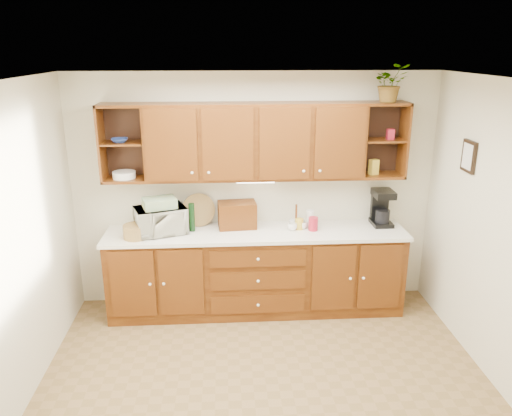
{
  "coord_description": "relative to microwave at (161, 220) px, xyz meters",
  "views": [
    {
      "loc": [
        -0.32,
        -3.59,
        2.84
      ],
      "look_at": [
        -0.02,
        1.15,
        1.3
      ],
      "focal_mm": 35.0,
      "sensor_mm": 36.0,
      "label": 1
    }
  ],
  "objects": [
    {
      "name": "left_wall",
      "position": [
        -0.98,
        -1.45,
        0.22
      ],
      "size": [
        0.0,
        3.5,
        3.5
      ],
      "primitive_type": "plane",
      "rotation": [
        1.57,
        0.0,
        1.57
      ],
      "color": "beige",
      "rests_on": "floor"
    },
    {
      "name": "wicker_basket",
      "position": [
        -0.25,
        -0.13,
        -0.07
      ],
      "size": [
        0.33,
        0.33,
        0.14
      ],
      "primitive_type": "cylinder",
      "rotation": [
        0.0,
        0.0,
        0.4
      ],
      "color": "olive",
      "rests_on": "countertop"
    },
    {
      "name": "back_wall",
      "position": [
        1.02,
        0.3,
        0.22
      ],
      "size": [
        4.0,
        0.0,
        4.0
      ],
      "primitive_type": "plane",
      "rotation": [
        1.57,
        0.0,
        0.0
      ],
      "color": "beige",
      "rests_on": "floor"
    },
    {
      "name": "ceiling",
      "position": [
        1.02,
        -1.45,
        1.52
      ],
      "size": [
        4.0,
        4.0,
        0.0
      ],
      "primitive_type": "plane",
      "rotation": [
        3.14,
        0.0,
        0.0
      ],
      "color": "white",
      "rests_on": "back_wall"
    },
    {
      "name": "framed_picture",
      "position": [
        3.0,
        -0.55,
        0.77
      ],
      "size": [
        0.03,
        0.24,
        0.3
      ],
      "primitive_type": "cube",
      "color": "black",
      "rests_on": "right_wall"
    },
    {
      "name": "base_cabinets",
      "position": [
        1.02,
        -0.0,
        -0.63
      ],
      "size": [
        3.2,
        0.6,
        0.9
      ],
      "primitive_type": "cube",
      "color": "#381606",
      "rests_on": "floor"
    },
    {
      "name": "undercabinet_light",
      "position": [
        1.02,
        0.08,
        0.39
      ],
      "size": [
        0.4,
        0.05,
        0.02
      ],
      "primitive_type": "cube",
      "color": "white",
      "rests_on": "upper_cabinets"
    },
    {
      "name": "canister_white",
      "position": [
        1.62,
        0.1,
        -0.05
      ],
      "size": [
        0.1,
        0.1,
        0.19
      ],
      "primitive_type": "cylinder",
      "rotation": [
        0.0,
        0.0,
        0.13
      ],
      "color": "white",
      "rests_on": "countertop"
    },
    {
      "name": "floor",
      "position": [
        1.02,
        -1.45,
        -1.08
      ],
      "size": [
        4.0,
        4.0,
        0.0
      ],
      "primitive_type": "plane",
      "color": "olive",
      "rests_on": "ground"
    },
    {
      "name": "plate_stack",
      "position": [
        -0.37,
        0.13,
        0.47
      ],
      "size": [
        0.26,
        0.26,
        0.07
      ],
      "primitive_type": "cylinder",
      "rotation": [
        0.0,
        0.0,
        -0.09
      ],
      "color": "white",
      "rests_on": "upper_cabinets"
    },
    {
      "name": "upper_cabinets",
      "position": [
        1.03,
        0.14,
        0.81
      ],
      "size": [
        3.2,
        0.33,
        0.8
      ],
      "color": "#381606",
      "rests_on": "back_wall"
    },
    {
      "name": "towel_stack",
      "position": [
        0.0,
        0.0,
        0.19
      ],
      "size": [
        0.39,
        0.34,
        0.1
      ],
      "primitive_type": "cube",
      "rotation": [
        0.0,
        0.0,
        0.32
      ],
      "color": "#CED263",
      "rests_on": "microwave"
    },
    {
      "name": "mug_tree",
      "position": [
        1.46,
        0.05,
        -0.1
      ],
      "size": [
        0.23,
        0.24,
        0.28
      ],
      "rotation": [
        0.0,
        0.0,
        -0.15
      ],
      "color": "#381606",
      "rests_on": "countertop"
    },
    {
      "name": "pantry_box_red",
      "position": [
        2.45,
        0.12,
        0.87
      ],
      "size": [
        0.07,
        0.06,
        0.11
      ],
      "primitive_type": "cube",
      "rotation": [
        0.0,
        0.0,
        0.0
      ],
      "color": "#A9182C",
      "rests_on": "upper_cabinets"
    },
    {
      "name": "woven_tray",
      "position": [
        0.39,
        0.2,
        -0.13
      ],
      "size": [
        0.38,
        0.18,
        0.37
      ],
      "primitive_type": "cylinder",
      "rotation": [
        1.36,
        0.0,
        0.25
      ],
      "color": "olive",
      "rests_on": "countertop"
    },
    {
      "name": "canister_red",
      "position": [
        1.63,
        -0.02,
        -0.07
      ],
      "size": [
        0.13,
        0.13,
        0.15
      ],
      "primitive_type": "cylinder",
      "rotation": [
        0.0,
        0.0,
        -0.29
      ],
      "color": "#A9182C",
      "rests_on": "countertop"
    },
    {
      "name": "bread_box",
      "position": [
        0.82,
        0.13,
        -0.0
      ],
      "size": [
        0.43,
        0.29,
        0.29
      ],
      "primitive_type": "cube",
      "rotation": [
        0.0,
        0.0,
        0.08
      ],
      "color": "#381606",
      "rests_on": "countertop"
    },
    {
      "name": "pantry_box_yellow",
      "position": [
        2.29,
        0.11,
        0.52
      ],
      "size": [
        0.11,
        0.1,
        0.16
      ],
      "primitive_type": "cube",
      "rotation": [
        0.0,
        0.0,
        0.4
      ],
      "color": "gold",
      "rests_on": "upper_cabinets"
    },
    {
      "name": "microwave",
      "position": [
        0.0,
        0.0,
        0.0
      ],
      "size": [
        0.61,
        0.51,
        0.29
      ],
      "primitive_type": "imported",
      "rotation": [
        0.0,
        0.0,
        0.35
      ],
      "color": "beige",
      "rests_on": "countertop"
    },
    {
      "name": "countertop",
      "position": [
        1.02,
        -0.01,
        -0.16
      ],
      "size": [
        3.24,
        0.64,
        0.04
      ],
      "primitive_type": "cube",
      "color": "white",
      "rests_on": "base_cabinets"
    },
    {
      "name": "potted_plant",
      "position": [
        2.39,
        0.08,
        1.4
      ],
      "size": [
        0.38,
        0.33,
        0.39
      ],
      "primitive_type": "imported",
      "rotation": [
        0.0,
        0.0,
        0.1
      ],
      "color": "#999999",
      "rests_on": "upper_cabinets"
    },
    {
      "name": "bowl_stack",
      "position": [
        -0.38,
        0.11,
        0.84
      ],
      "size": [
        0.19,
        0.19,
        0.04
      ],
      "primitive_type": "imported",
      "rotation": [
        0.0,
        0.0,
        0.12
      ],
      "color": "navy",
      "rests_on": "upper_cabinets"
    },
    {
      "name": "wine_bottle",
      "position": [
        0.33,
        0.04,
        0.01
      ],
      "size": [
        0.07,
        0.07,
        0.31
      ],
      "primitive_type": "cylinder",
      "rotation": [
        0.0,
        0.0,
        -0.03
      ],
      "color": "black",
      "rests_on": "countertop"
    },
    {
      "name": "coffee_maker",
      "position": [
        2.42,
        0.13,
        0.05
      ],
      "size": [
        0.22,
        0.28,
        0.4
      ],
      "rotation": [
        0.0,
        0.0,
        0.01
      ],
      "color": "black",
      "rests_on": "countertop"
    },
    {
      "name": "canister_yellow",
      "position": [
        1.49,
        0.02,
        -0.08
      ],
      "size": [
        0.12,
        0.12,
        0.12
      ],
      "primitive_type": "cylinder",
      "rotation": [
        0.0,
        0.0,
        -0.41
      ],
      "color": "gold",
      "rests_on": "countertop"
    }
  ]
}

